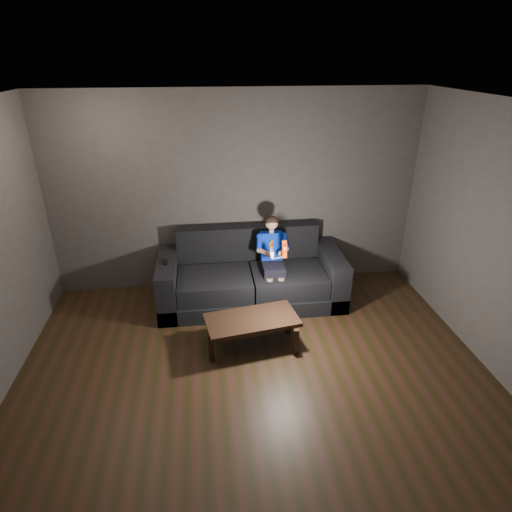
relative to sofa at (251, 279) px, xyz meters
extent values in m
plane|color=black|center=(-0.13, -1.96, -0.31)|extent=(5.00, 5.00, 0.00)
cube|color=#3D3935|center=(-0.13, 0.54, 1.04)|extent=(5.00, 0.04, 2.70)
cube|color=silver|center=(-0.13, -1.96, 2.39)|extent=(5.00, 5.00, 0.02)
cube|color=black|center=(0.00, -0.04, -0.20)|extent=(2.43, 1.05, 0.21)
cube|color=black|center=(-0.49, -0.15, 0.03)|extent=(0.95, 0.74, 0.25)
cube|color=black|center=(0.49, -0.15, 0.03)|extent=(0.95, 0.74, 0.25)
cube|color=black|center=(0.00, 0.37, 0.40)|extent=(1.95, 0.24, 0.48)
cube|color=black|center=(-1.10, -0.04, 0.02)|extent=(0.24, 1.05, 0.66)
cube|color=black|center=(1.10, -0.04, 0.02)|extent=(0.24, 1.05, 0.66)
cube|color=black|center=(0.28, -0.16, 0.22)|extent=(0.28, 0.35, 0.13)
cube|color=#07159A|center=(0.28, 0.02, 0.47)|extent=(0.28, 0.20, 0.39)
cube|color=#FFAE05|center=(0.28, -0.06, 0.53)|extent=(0.08, 0.08, 0.09)
cube|color=#AF1D37|center=(0.28, -0.06, 0.53)|extent=(0.06, 0.06, 0.06)
cylinder|color=tan|center=(0.28, 0.02, 0.68)|extent=(0.06, 0.06, 0.06)
sphere|color=tan|center=(0.28, 0.02, 0.79)|extent=(0.17, 0.17, 0.17)
ellipsoid|color=black|center=(0.28, 0.03, 0.81)|extent=(0.18, 0.18, 0.15)
cylinder|color=#07159A|center=(0.11, -0.04, 0.54)|extent=(0.07, 0.21, 0.18)
cylinder|color=#07159A|center=(0.45, -0.04, 0.54)|extent=(0.07, 0.21, 0.18)
cylinder|color=tan|center=(0.16, -0.19, 0.50)|extent=(0.13, 0.22, 0.10)
cylinder|color=tan|center=(0.41, -0.19, 0.50)|extent=(0.13, 0.22, 0.10)
sphere|color=tan|center=(0.21, -0.27, 0.49)|extent=(0.08, 0.08, 0.08)
sphere|color=tan|center=(0.36, -0.27, 0.49)|extent=(0.08, 0.08, 0.08)
cylinder|color=tan|center=(0.20, -0.35, 0.02)|extent=(0.08, 0.08, 0.31)
cylinder|color=tan|center=(0.35, -0.35, 0.02)|extent=(0.08, 0.08, 0.31)
cube|color=red|center=(0.36, -0.47, 0.64)|extent=(0.06, 0.08, 0.22)
cube|color=#660D00|center=(0.36, -0.50, 0.71)|extent=(0.04, 0.01, 0.03)
cylinder|color=silver|center=(0.36, -0.50, 0.63)|extent=(0.02, 0.01, 0.02)
ellipsoid|color=silver|center=(0.21, -0.47, 0.59)|extent=(0.07, 0.09, 0.14)
cylinder|color=black|center=(0.21, -0.50, 0.64)|extent=(0.02, 0.01, 0.02)
cube|color=black|center=(-1.10, -0.09, 0.37)|extent=(0.04, 0.14, 0.03)
cube|color=black|center=(-1.10, -0.05, 0.39)|extent=(0.02, 0.02, 0.00)
cube|color=black|center=(-0.11, -1.04, 0.05)|extent=(1.11, 0.68, 0.05)
cube|color=black|center=(-0.58, -1.25, -0.14)|extent=(0.06, 0.06, 0.33)
cube|color=black|center=(0.36, -1.25, -0.14)|extent=(0.06, 0.06, 0.33)
cube|color=black|center=(-0.58, -0.83, -0.14)|extent=(0.06, 0.06, 0.33)
cube|color=black|center=(0.36, -0.83, -0.14)|extent=(0.06, 0.06, 0.33)
camera|label=1|loc=(-0.56, -5.04, 2.79)|focal=30.00mm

